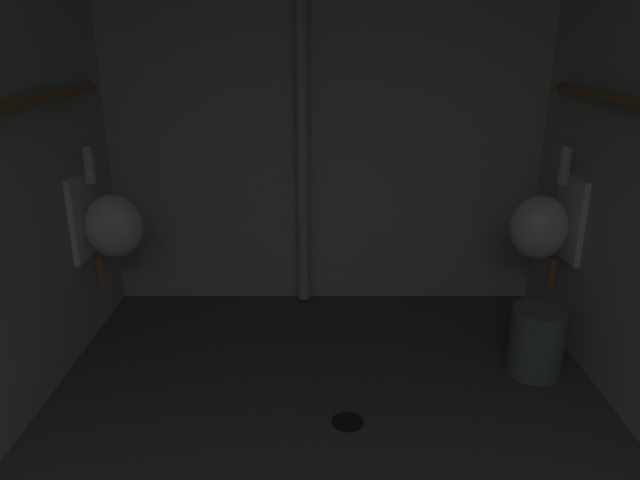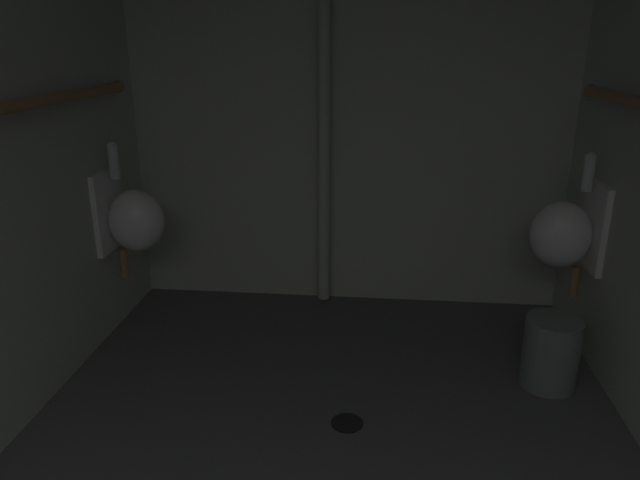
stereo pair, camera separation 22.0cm
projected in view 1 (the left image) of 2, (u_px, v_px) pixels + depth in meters
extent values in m
cube|color=beige|center=(323.00, 101.00, 3.42)|extent=(2.67, 0.06, 2.42)
ellipsoid|color=white|center=(111.00, 226.00, 3.09)|extent=(0.30, 0.26, 0.34)
cube|color=white|center=(80.00, 217.00, 3.07)|extent=(0.03, 0.30, 0.44)
cylinder|color=silver|center=(86.00, 168.00, 2.99)|extent=(0.06, 0.06, 0.16)
sphere|color=silver|center=(84.00, 151.00, 2.96)|extent=(0.06, 0.06, 0.06)
cylinder|color=#9E7042|center=(98.00, 271.00, 3.17)|extent=(0.04, 0.04, 0.16)
ellipsoid|color=white|center=(536.00, 227.00, 3.08)|extent=(0.30, 0.26, 0.34)
cube|color=white|center=(567.00, 218.00, 3.07)|extent=(0.03, 0.30, 0.44)
cylinder|color=silver|center=(561.00, 168.00, 2.98)|extent=(0.06, 0.06, 0.16)
sphere|color=silver|center=(564.00, 151.00, 2.95)|extent=(0.06, 0.06, 0.06)
cylinder|color=#9E7042|center=(549.00, 271.00, 3.16)|extent=(0.04, 0.04, 0.16)
sphere|color=#9E7042|center=(87.00, 87.00, 3.05)|extent=(0.06, 0.06, 0.06)
sphere|color=#9E7042|center=(560.00, 87.00, 3.05)|extent=(0.06, 0.06, 0.06)
cylinder|color=beige|center=(299.00, 103.00, 3.31)|extent=(0.07, 0.07, 2.37)
cylinder|color=black|center=(345.00, 421.00, 2.55)|extent=(0.14, 0.14, 0.01)
cylinder|color=slate|center=(534.00, 341.00, 2.88)|extent=(0.26, 0.26, 0.34)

